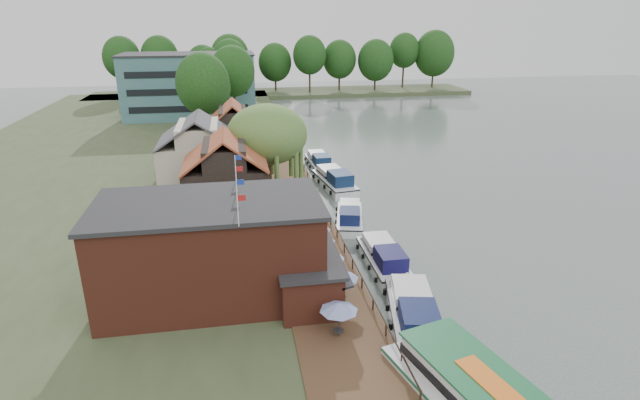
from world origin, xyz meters
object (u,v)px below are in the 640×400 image
umbrella_6 (314,210)px  willow (268,152)px  cottage_c (234,134)px  cruiser_1 (384,255)px  umbrella_1 (341,287)px  cruiser_2 (350,214)px  hotel_block (190,85)px  cruiser_0 (414,310)px  cruiser_4 (319,160)px  pub (240,248)px  umbrella_2 (330,266)px  umbrella_5 (312,227)px  swan (433,389)px  umbrella_0 (339,319)px  umbrella_4 (318,237)px  cottage_b (200,152)px  cottage_a (226,177)px  umbrella_3 (323,249)px  cruiser_3 (334,178)px

umbrella_6 → willow: bearing=115.5°
cottage_c → cruiser_1: (11.85, -30.11, -4.08)m
umbrella_1 → cruiser_2: bearing=74.8°
hotel_block → cruiser_0: 78.46m
cruiser_1 → cruiser_4: (-0.34, 29.97, -0.03)m
pub → umbrella_2: (6.59, 0.53, -2.36)m
umbrella_1 → umbrella_5: 10.71m
cruiser_0 → swan: 6.47m
umbrella_0 → umbrella_4: same height
cottage_b → cruiser_4: cottage_b is taller
hotel_block → cottage_a: (7.00, -56.00, -1.90)m
cottage_b → cruiser_0: cottage_b is taller
umbrella_6 → umbrella_2: bearing=-93.2°
cottage_c → umbrella_6: size_ratio=3.58×
cottage_c → umbrella_0: 40.94m
cruiser_1 → umbrella_1: bearing=-128.1°
umbrella_3 → umbrella_4: 2.37m
umbrella_0 → cruiser_3: (6.14, 31.39, -0.99)m
cottage_a → umbrella_1: size_ratio=3.57×
cottage_a → cruiser_1: size_ratio=0.89×
willow → swan: 32.38m
cottage_a → umbrella_0: (6.77, -21.42, -2.96)m
pub → swan: size_ratio=45.45×
umbrella_3 → cruiser_1: 5.39m
cruiser_4 → umbrella_6: bearing=-102.9°
cottage_b → cruiser_3: 16.40m
umbrella_0 → umbrella_4: (0.85, 12.39, 0.00)m
cottage_b → cruiser_3: (15.91, -0.03, -3.96)m
hotel_block → umbrella_2: hotel_block is taller
umbrella_0 → cruiser_3: size_ratio=0.23×
swan → pub: bearing=132.8°
willow → umbrella_4: 14.90m
willow → umbrella_4: size_ratio=4.39×
cottage_b → cruiser_1: 26.72m
cruiser_4 → cruiser_3: bearing=-89.3°
pub → umbrella_4: 9.23m
umbrella_0 → swan: bearing=-46.1°
umbrella_1 → umbrella_3: bearing=91.8°
cruiser_4 → cruiser_2: bearing=-92.8°
umbrella_1 → swan: 9.45m
umbrella_0 → umbrella_1: size_ratio=1.00×
umbrella_1 → umbrella_2: (-0.19, 3.09, 0.00)m
cruiser_1 → cruiser_4: size_ratio=1.02×
umbrella_0 → umbrella_5: size_ratio=1.02×
willow → cottage_a: bearing=-132.0°
umbrella_2 → cottage_a: bearing=117.7°
cottage_b → swan: bearing=-68.4°
umbrella_1 → cottage_a: bearing=113.9°
umbrella_0 → cruiser_4: 40.70m
umbrella_6 → cruiser_0: umbrella_6 is taller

